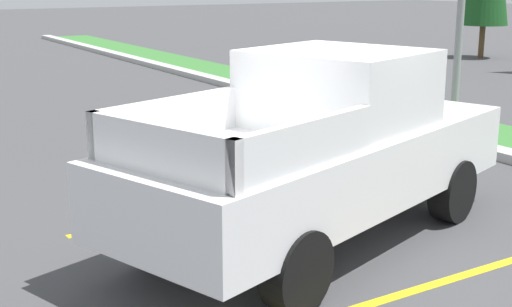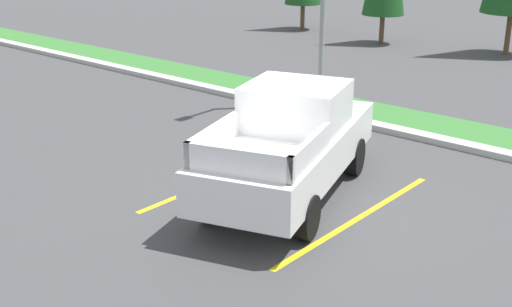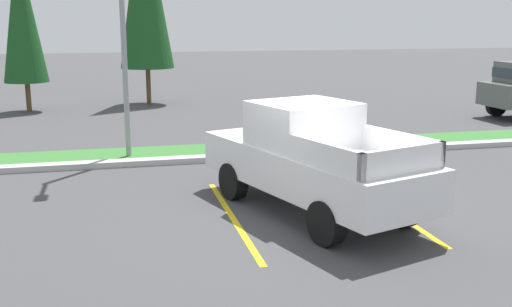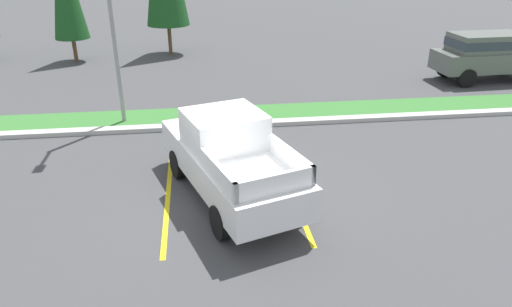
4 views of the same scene
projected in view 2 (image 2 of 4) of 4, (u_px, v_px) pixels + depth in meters
ground_plane at (271, 198)px, 12.32m from camera, size 120.00×120.00×0.00m
parking_line_near at (229, 175)px, 13.39m from camera, size 0.12×4.80×0.01m
parking_line_far at (359, 218)px, 11.49m from camera, size 0.12×4.80×0.01m
curb_strip at (402, 132)px, 15.86m from camera, size 56.00×0.40×0.15m
grass_median at (424, 123)px, 16.66m from camera, size 56.00×1.80×0.06m
pickup_truck_main at (291, 143)px, 12.13m from camera, size 3.43×5.55×2.10m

